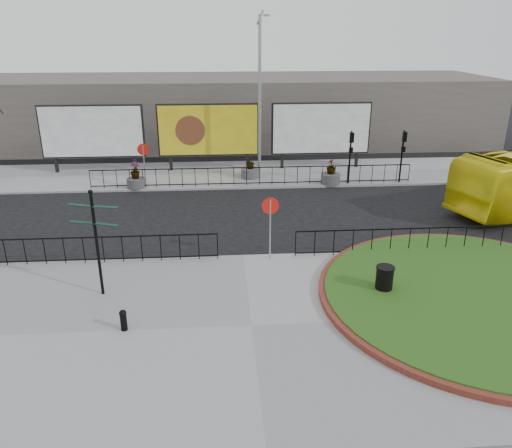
{
  "coord_description": "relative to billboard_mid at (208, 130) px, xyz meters",
  "views": [
    {
      "loc": [
        -0.8,
        -17.74,
        8.35
      ],
      "look_at": [
        0.53,
        0.52,
        1.2
      ],
      "focal_mm": 35.0,
      "sensor_mm": 36.0,
      "label": 1
    }
  ],
  "objects": [
    {
      "name": "planter_a",
      "position": [
        -4.04,
        -3.57,
        -1.99
      ],
      "size": [
        1.02,
        1.02,
        1.45
      ],
      "color": "#4C4C4F",
      "rests_on": "pavement_far"
    },
    {
      "name": "grass_lawn",
      "position": [
        9.0,
        -16.97,
        -2.37
      ],
      "size": [
        10.0,
        10.0,
        0.22
      ],
      "primitive_type": "cylinder",
      "color": "#284B14",
      "rests_on": "pavement_near"
    },
    {
      "name": "speed_sign_far",
      "position": [
        -3.5,
        -3.57,
        -0.68
      ],
      "size": [
        0.64,
        0.07,
        2.47
      ],
      "color": "gray",
      "rests_on": "pavement_far"
    },
    {
      "name": "billboard_right",
      "position": [
        7.0,
        0.0,
        0.0
      ],
      "size": [
        6.2,
        0.31,
        4.1
      ],
      "color": "black",
      "rests_on": "pavement_far"
    },
    {
      "name": "lamp_post",
      "position": [
        3.01,
        -1.97,
        2.23
      ],
      "size": [
        0.74,
        0.18,
        9.23
      ],
      "color": "gray",
      "rests_on": "pavement_far"
    },
    {
      "name": "railing_far",
      "position": [
        2.5,
        -3.67,
        -1.93
      ],
      "size": [
        18.0,
        0.1,
        1.1
      ],
      "primitive_type": null,
      "color": "black",
      "rests_on": "pavement_far"
    },
    {
      "name": "litter_bin",
      "position": [
        6.0,
        -16.4,
        -1.97
      ],
      "size": [
        0.61,
        0.61,
        1.01
      ],
      "color": "black",
      "rests_on": "pavement_near"
    },
    {
      "name": "pavement_near",
      "position": [
        1.5,
        -17.97,
        -2.54
      ],
      "size": [
        30.0,
        10.0,
        0.12
      ],
      "primitive_type": "cube",
      "color": "gray",
      "rests_on": "ground"
    },
    {
      "name": "billboard_left",
      "position": [
        -7.0,
        0.0,
        0.0
      ],
      "size": [
        6.2,
        0.31,
        4.1
      ],
      "color": "black",
      "rests_on": "pavement_far"
    },
    {
      "name": "pavement_far",
      "position": [
        1.5,
        -0.97,
        -2.54
      ],
      "size": [
        44.0,
        6.0,
        0.12
      ],
      "primitive_type": "cube",
      "color": "gray",
      "rests_on": "ground"
    },
    {
      "name": "fingerpost_sign",
      "position": [
        -3.34,
        -15.69,
        -0.28
      ],
      "size": [
        1.69,
        0.72,
        3.64
      ],
      "rotation": [
        0.0,
        0.0,
        -0.35
      ],
      "color": "black",
      "rests_on": "pavement_near"
    },
    {
      "name": "signal_pole_b",
      "position": [
        11.0,
        -3.63,
        -0.5
      ],
      "size": [
        0.22,
        0.26,
        3.0
      ],
      "color": "black",
      "rests_on": "pavement_far"
    },
    {
      "name": "billboard_mid",
      "position": [
        0.0,
        0.0,
        0.0
      ],
      "size": [
        6.2,
        0.31,
        4.1
      ],
      "color": "black",
      "rests_on": "pavement_far"
    },
    {
      "name": "signal_pole_a",
      "position": [
        8.0,
        -3.63,
        -0.5
      ],
      "size": [
        0.22,
        0.26,
        3.0
      ],
      "color": "black",
      "rests_on": "pavement_far"
    },
    {
      "name": "brick_edge",
      "position": [
        9.0,
        -16.97,
        -2.39
      ],
      "size": [
        10.4,
        10.4,
        0.18
      ],
      "primitive_type": "cylinder",
      "color": "brown",
      "rests_on": "pavement_near"
    },
    {
      "name": "planter_c",
      "position": [
        6.96,
        -3.57,
        -2.01
      ],
      "size": [
        1.09,
        1.09,
        1.47
      ],
      "color": "#4C4C4F",
      "rests_on": "pavement_far"
    },
    {
      "name": "ground",
      "position": [
        1.5,
        -12.97,
        -2.6
      ],
      "size": [
        90.0,
        90.0,
        0.0
      ],
      "primitive_type": "plane",
      "color": "black",
      "rests_on": "ground"
    },
    {
      "name": "speed_sign_near",
      "position": [
        2.5,
        -13.37,
        -0.68
      ],
      "size": [
        0.64,
        0.07,
        2.47
      ],
      "color": "gray",
      "rests_on": "pavement_near"
    },
    {
      "name": "building_backdrop",
      "position": [
        1.5,
        9.03,
        -0.1
      ],
      "size": [
        40.0,
        10.0,
        5.0
      ],
      "primitive_type": "cube",
      "color": "#5B5650",
      "rests_on": "ground"
    },
    {
      "name": "bollard",
      "position": [
        -2.25,
        -17.94,
        -2.11
      ],
      "size": [
        0.22,
        0.22,
        0.67
      ],
      "color": "black",
      "rests_on": "pavement_near"
    },
    {
      "name": "railing_near_right",
      "position": [
        8.0,
        -13.27,
        -1.93
      ],
      "size": [
        9.0,
        0.1,
        1.1
      ],
      "primitive_type": null,
      "color": "black",
      "rests_on": "pavement_near"
    },
    {
      "name": "railing_near_left",
      "position": [
        -4.5,
        -13.27,
        -1.93
      ],
      "size": [
        10.0,
        0.1,
        1.1
      ],
      "primitive_type": null,
      "color": "black",
      "rests_on": "pavement_near"
    },
    {
      "name": "planter_b",
      "position": [
        2.44,
        -2.04,
        -2.04
      ],
      "size": [
        1.07,
        1.07,
        1.41
      ],
      "color": "#4C4C4F",
      "rests_on": "pavement_far"
    }
  ]
}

